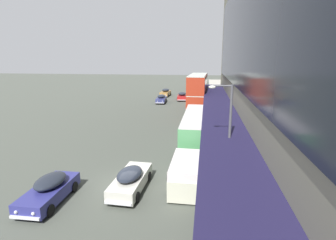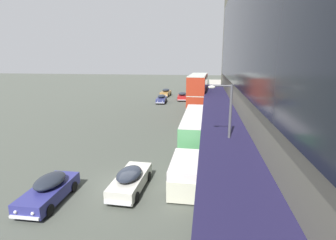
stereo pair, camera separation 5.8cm
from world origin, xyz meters
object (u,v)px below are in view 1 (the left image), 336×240
at_px(sedan_second_mid, 131,179).
at_px(sedan_oncoming_front, 182,96).
at_px(sedan_lead_mid, 191,86).
at_px(transit_bus_kerbside_front, 201,87).
at_px(transit_bus_kerbside_far, 197,128).
at_px(transit_bus_kerbside_rear, 198,91).
at_px(sedan_second_near, 161,99).
at_px(sedan_far_back, 50,189).
at_px(pedestrian_at_kerb, 230,186).
at_px(street_lamp, 227,128).
at_px(vw_van, 185,171).
at_px(sedan_lead_near, 166,92).

bearing_deg(sedan_second_mid, sedan_oncoming_front, 90.22).
relative_size(sedan_lead_mid, sedan_second_mid, 0.99).
height_order(transit_bus_kerbside_front, transit_bus_kerbside_far, transit_bus_kerbside_far).
height_order(transit_bus_kerbside_rear, sedan_second_near, transit_bus_kerbside_rear).
distance_m(sedan_far_back, pedestrian_at_kerb, 10.48).
bearing_deg(sedan_far_back, sedan_second_near, 89.10).
bearing_deg(transit_bus_kerbside_front, pedestrian_at_kerb, -86.61).
bearing_deg(sedan_lead_mid, street_lamp, -84.53).
height_order(sedan_second_near, sedan_lead_mid, sedan_lead_mid).
bearing_deg(transit_bus_kerbside_front, sedan_lead_mid, 102.22).
height_order(transit_bus_kerbside_front, sedan_oncoming_front, transit_bus_kerbside_front).
bearing_deg(sedan_oncoming_front, vw_van, -84.47).
relative_size(transit_bus_kerbside_front, transit_bus_kerbside_far, 0.99).
bearing_deg(sedan_second_mid, transit_bus_kerbside_rear, 83.14).
height_order(sedan_far_back, sedan_lead_near, sedan_lead_near).
height_order(sedan_lead_mid, sedan_lead_near, sedan_lead_near).
bearing_deg(sedan_lead_near, sedan_oncoming_front, -50.77).
relative_size(transit_bus_kerbside_rear, transit_bus_kerbside_far, 1.03).
xyz_separation_m(sedan_far_back, sedan_lead_near, (-0.01, 44.71, 0.07)).
height_order(sedan_second_near, sedan_lead_near, sedan_lead_near).
bearing_deg(transit_bus_kerbside_far, sedan_far_back, -126.35).
distance_m(sedan_far_back, sedan_lead_near, 44.72).
bearing_deg(sedan_second_near, sedan_second_mid, -83.61).
relative_size(sedan_oncoming_front, street_lamp, 0.76).
bearing_deg(transit_bus_kerbside_front, sedan_lead_near, -158.06).
distance_m(sedan_lead_near, pedestrian_at_kerb, 44.88).
height_order(transit_bus_kerbside_front, sedan_second_mid, transit_bus_kerbside_front).
relative_size(transit_bus_kerbside_far, sedan_second_near, 2.22).
xyz_separation_m(sedan_lead_mid, sedan_oncoming_front, (-0.55, -21.68, 0.03)).
height_order(sedan_lead_near, pedestrian_at_kerb, pedestrian_at_kerb).
relative_size(sedan_lead_mid, street_lamp, 0.73).
relative_size(transit_bus_kerbside_rear, sedan_second_mid, 2.25).
bearing_deg(sedan_far_back, sedan_oncoming_front, 83.96).
height_order(sedan_second_near, sedan_far_back, sedan_second_near).
distance_m(transit_bus_kerbside_rear, sedan_second_mid, 27.38).
relative_size(transit_bus_kerbside_far, sedan_oncoming_front, 2.11).
bearing_deg(sedan_lead_mid, transit_bus_kerbside_rear, -84.93).
xyz_separation_m(transit_bus_kerbside_rear, vw_van, (0.15, -26.19, -2.02)).
height_order(transit_bus_kerbside_front, vw_van, transit_bus_kerbside_front).
distance_m(pedestrian_at_kerb, street_lamp, 3.69).
bearing_deg(sedan_lead_mid, sedan_lead_near, -106.03).
height_order(sedan_lead_mid, sedan_second_mid, sedan_lead_mid).
bearing_deg(transit_bus_kerbside_far, sedan_lead_mid, 93.91).
height_order(sedan_second_near, sedan_oncoming_front, sedan_oncoming_front).
xyz_separation_m(transit_bus_kerbside_front, vw_van, (0.09, -44.94, -0.67)).
relative_size(transit_bus_kerbside_rear, sedan_lead_mid, 2.26).
xyz_separation_m(transit_bus_kerbside_far, pedestrian_at_kerb, (2.25, -10.04, -0.65)).
bearing_deg(vw_van, transit_bus_kerbside_far, 87.02).
distance_m(sedan_oncoming_front, sedan_far_back, 39.79).
bearing_deg(sedan_far_back, pedestrian_at_kerb, 5.82).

